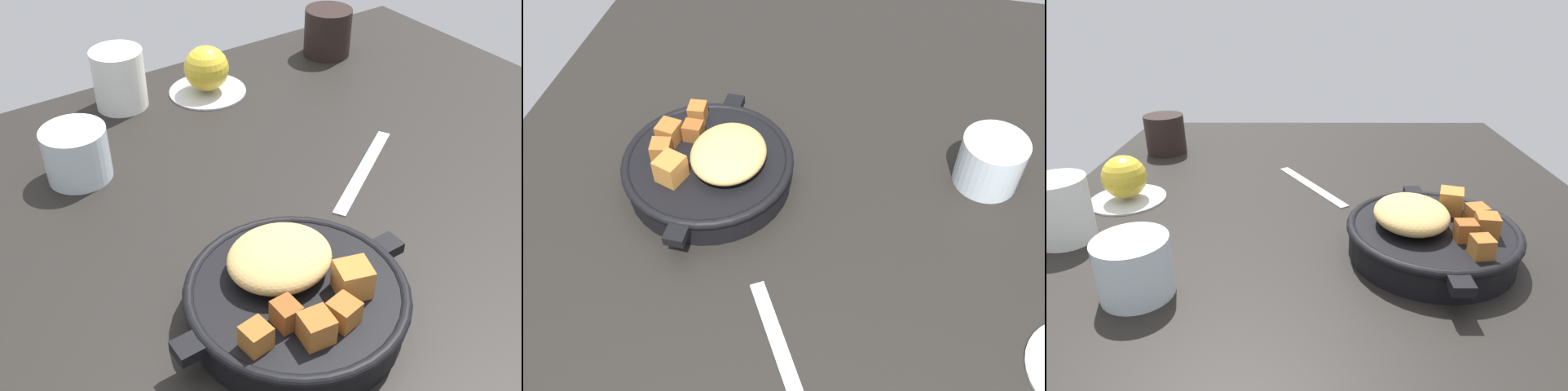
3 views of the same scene
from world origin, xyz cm
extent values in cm
cube|color=black|center=(0.00, 0.00, -1.20)|extent=(117.60, 85.63, 2.40)
cylinder|color=black|center=(-5.21, -13.19, 2.04)|extent=(20.63, 20.63, 4.07)
torus|color=black|center=(-5.21, -13.19, 3.75)|extent=(21.42, 21.42, 1.20)
cube|color=black|center=(6.31, -13.19, 3.46)|extent=(2.64, 2.40, 1.20)
cube|color=black|center=(-16.74, -13.19, 3.46)|extent=(2.64, 2.40, 1.20)
ellipsoid|color=tan|center=(-5.18, -10.35, 5.78)|extent=(10.39, 9.16, 3.43)
cube|color=#935623|center=(-4.33, -18.73, 5.26)|extent=(2.77, 2.76, 2.38)
cube|color=#A86B2D|center=(-1.26, -16.35, 5.64)|extent=(3.88, 3.74, 3.13)
cube|color=#935623|center=(-7.44, -18.83, 5.40)|extent=(3.00, 2.93, 2.66)
cube|color=#935623|center=(-12.12, -16.63, 5.23)|extent=(2.52, 2.43, 2.31)
cube|color=brown|center=(-8.55, -16.02, 5.25)|extent=(2.09, 2.38, 2.36)
cylinder|color=#B7BABF|center=(11.26, 31.31, 0.30)|extent=(11.86, 11.86, 0.60)
sphere|color=gold|center=(11.26, 31.31, 4.02)|extent=(6.83, 6.83, 6.83)
cube|color=silver|center=(16.93, 1.72, 0.18)|extent=(17.72, 11.67, 0.36)
cylinder|color=black|center=(35.25, 31.82, 3.94)|extent=(7.91, 7.91, 7.87)
cylinder|color=white|center=(-1.32, 34.87, 4.39)|extent=(7.59, 7.59, 8.78)
cylinder|color=silver|center=(-13.38, 21.09, 3.40)|extent=(8.09, 8.09, 6.80)
camera|label=1|loc=(-31.44, -45.53, 46.69)|focal=43.57mm
camera|label=2|loc=(43.42, 7.78, 56.81)|focal=41.26mm
camera|label=3|loc=(-54.47, 2.26, 30.41)|focal=30.99mm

